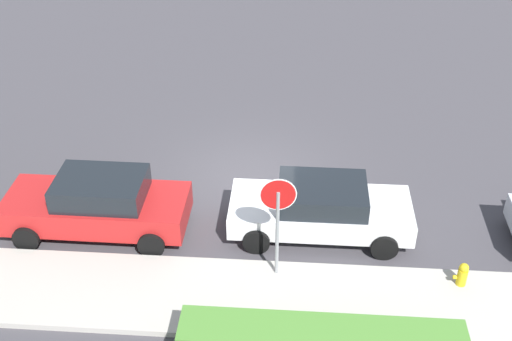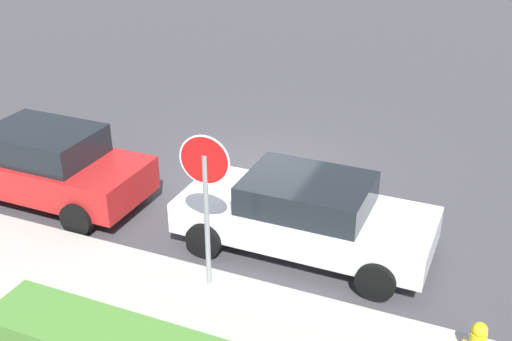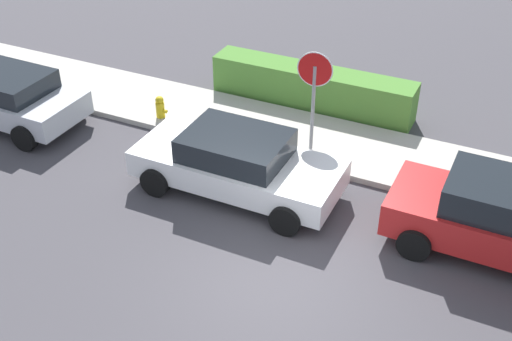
% 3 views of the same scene
% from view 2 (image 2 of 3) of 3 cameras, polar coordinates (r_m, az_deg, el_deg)
% --- Properties ---
extents(ground_plane, '(60.00, 60.00, 0.00)m').
position_cam_2_polar(ground_plane, '(13.81, -0.22, -0.58)').
color(ground_plane, '#423F44').
extents(sidewalk_curb, '(32.00, 2.30, 0.14)m').
position_cam_2_polar(sidewalk_curb, '(10.28, -10.92, -11.21)').
color(sidewalk_curb, '#B2ADA3').
rests_on(sidewalk_curb, ground_plane).
extents(stop_sign, '(0.78, 0.09, 2.69)m').
position_cam_2_polar(stop_sign, '(9.45, -4.51, -1.52)').
color(stop_sign, gray).
rests_on(stop_sign, ground_plane).
extents(parked_car_white, '(4.38, 2.00, 1.37)m').
position_cam_2_polar(parked_car_white, '(11.06, 4.40, -3.84)').
color(parked_car_white, white).
rests_on(parked_car_white, ground_plane).
extents(parked_car_red, '(4.42, 1.95, 1.53)m').
position_cam_2_polar(parked_car_red, '(13.30, -18.54, 0.57)').
color(parked_car_red, red).
rests_on(parked_car_red, ground_plane).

